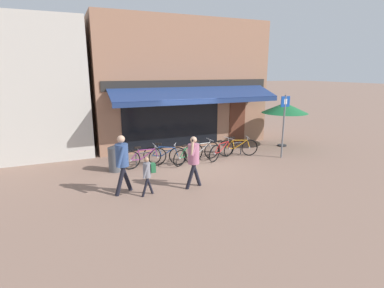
{
  "coord_description": "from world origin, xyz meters",
  "views": [
    {
      "loc": [
        -4.88,
        -10.59,
        3.66
      ],
      "look_at": [
        -0.7,
        -0.85,
        1.05
      ],
      "focal_mm": 28.0,
      "sensor_mm": 36.0,
      "label": 1
    }
  ],
  "objects": [
    {
      "name": "cafe_parasol",
      "position": [
        4.96,
        0.93,
        1.89
      ],
      "size": [
        2.21,
        2.21,
        2.15
      ],
      "color": "#4C3D2D",
      "rests_on": "ground_plane"
    },
    {
      "name": "bicycle_red",
      "position": [
        1.08,
        0.08,
        0.39
      ],
      "size": [
        1.67,
        0.95,
        0.89
      ],
      "rotation": [
        0.12,
        0.0,
        0.48
      ],
      "color": "black",
      "rests_on": "ground_plane"
    },
    {
      "name": "bicycle_green",
      "position": [
        -0.44,
        0.09,
        0.37
      ],
      "size": [
        1.61,
        0.81,
        0.82
      ],
      "rotation": [
        0.05,
        0.0,
        0.44
      ],
      "color": "black",
      "rests_on": "ground_plane"
    },
    {
      "name": "pedestrian_adult",
      "position": [
        -1.27,
        -2.3,
        1.03
      ],
      "size": [
        0.62,
        0.53,
        1.69
      ],
      "rotation": [
        0.0,
        0.0,
        2.95
      ],
      "color": "black",
      "rests_on": "ground_plane"
    },
    {
      "name": "bicycle_purple",
      "position": [
        -2.21,
        0.26,
        0.4
      ],
      "size": [
        1.81,
        0.52,
        0.9
      ],
      "rotation": [
        0.13,
        0.0,
        0.05
      ],
      "color": "black",
      "rests_on": "ground_plane"
    },
    {
      "name": "parking_sign",
      "position": [
        3.58,
        -0.69,
        1.63
      ],
      "size": [
        0.44,
        0.07,
        2.69
      ],
      "color": "slate",
      "rests_on": "ground_plane"
    },
    {
      "name": "litter_bin",
      "position": [
        -3.28,
        0.32,
        0.5
      ],
      "size": [
        0.54,
        0.54,
        1.0
      ],
      "color": "#515459",
      "rests_on": "ground_plane"
    },
    {
      "name": "pedestrian_child",
      "position": [
        -2.76,
        -2.34,
        0.75
      ],
      "size": [
        0.46,
        0.36,
        1.2
      ],
      "rotation": [
        0.0,
        0.0,
        3.11
      ],
      "color": "black",
      "rests_on": "ground_plane"
    },
    {
      "name": "pedestrian_second_adult",
      "position": [
        -3.42,
        -1.88,
        1.1
      ],
      "size": [
        0.61,
        0.67,
        1.83
      ],
      "rotation": [
        0.0,
        0.0,
        3.26
      ],
      "color": "black",
      "rests_on": "ground_plane"
    },
    {
      "name": "bicycle_orange",
      "position": [
        1.95,
        0.26,
        0.39
      ],
      "size": [
        1.73,
        0.67,
        0.87
      ],
      "rotation": [
        0.02,
        0.0,
        -0.29
      ],
      "color": "black",
      "rests_on": "ground_plane"
    },
    {
      "name": "bicycle_blue",
      "position": [
        -1.35,
        0.35,
        0.39
      ],
      "size": [
        1.6,
        0.86,
        0.86
      ],
      "rotation": [
        -0.05,
        0.0,
        -0.47
      ],
      "color": "black",
      "rests_on": "ground_plane"
    },
    {
      "name": "shop_front",
      "position": [
        0.64,
        3.89,
        3.02
      ],
      "size": [
        8.54,
        4.44,
        6.05
      ],
      "color": "#9E7056",
      "rests_on": "ground_plane"
    },
    {
      "name": "ground_plane",
      "position": [
        0.0,
        0.0,
        0.0
      ],
      "size": [
        160.0,
        160.0,
        0.0
      ],
      "primitive_type": "plane",
      "color": "#846656"
    },
    {
      "name": "neighbour_building",
      "position": [
        -6.45,
        4.4,
        2.89
      ],
      "size": [
        5.24,
        4.0,
        5.79
      ],
      "color": "beige",
      "rests_on": "ground_plane"
    },
    {
      "name": "bicycle_silver",
      "position": [
        0.22,
        0.29,
        0.39
      ],
      "size": [
        1.75,
        0.52,
        0.88
      ],
      "rotation": [
        0.04,
        0.0,
        0.12
      ],
      "color": "black",
      "rests_on": "ground_plane"
    },
    {
      "name": "bike_rack_rail",
      "position": [
        -0.13,
        0.44,
        0.49
      ],
      "size": [
        4.83,
        0.04,
        0.57
      ],
      "color": "#47494F",
      "rests_on": "ground_plane"
    }
  ]
}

